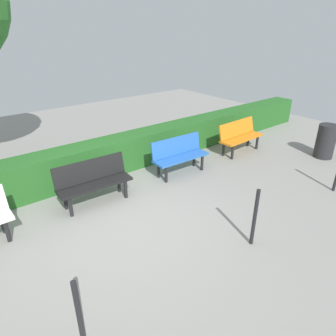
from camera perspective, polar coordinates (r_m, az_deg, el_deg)
The scene contains 8 objects.
ground_plane at distance 5.54m, azimuth -8.02°, elevation -10.29°, with size 18.00×18.00×0.00m, color gray.
bench_orange at distance 8.54m, azimuth 13.41°, elevation 6.05°, with size 1.43×0.53×0.86m.
bench_blue at distance 7.07m, azimuth 2.12°, elevation 2.65°, with size 1.39×0.51×0.86m.
bench_black at distance 6.05m, azimuth -13.95°, elevation -2.25°, with size 1.46×0.52×0.86m.
hedge_row at distance 7.34m, azimuth -9.84°, elevation 2.54°, with size 14.00×0.64×0.81m, color #266023.
railing_post_mid at distance 4.94m, azimuth 16.09°, elevation -9.02°, with size 0.06×0.06×1.00m, color black.
railing_post_far at distance 3.56m, azimuth -16.37°, elevation -25.59°, with size 0.06×0.06×1.00m, color black.
trash_bin at distance 8.98m, azimuth 27.70°, elevation 4.50°, with size 0.48×0.48×0.89m, color #262628.
Camera 1 is at (2.16, 3.97, 3.21)m, focal length 32.19 mm.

